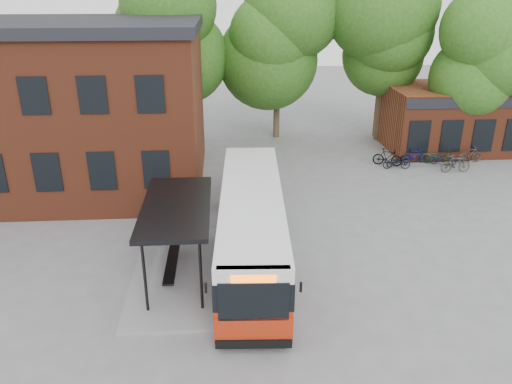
{
  "coord_description": "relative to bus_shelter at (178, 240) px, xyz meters",
  "views": [
    {
      "loc": [
        -2.75,
        -17.3,
        10.09
      ],
      "look_at": [
        -1.45,
        2.05,
        2.0
      ],
      "focal_mm": 35.0,
      "sensor_mm": 36.0,
      "label": 1
    }
  ],
  "objects": [
    {
      "name": "tree_2",
      "position": [
        12.5,
        17.0,
        4.05
      ],
      "size": [
        7.92,
        7.92,
        11.0
      ],
      "primitive_type": null,
      "color": "#275516",
      "rests_on": "ground"
    },
    {
      "name": "bicycle_5",
      "position": [
        15.08,
        10.03,
        -0.92
      ],
      "size": [
        1.77,
        0.56,
        1.05
      ],
      "primitive_type": "imported",
      "rotation": [
        0.0,
        0.0,
        1.61
      ],
      "color": "#423B37",
      "rests_on": "ground"
    },
    {
      "name": "city_bus",
      "position": [
        2.75,
        1.01,
        -0.02
      ],
      "size": [
        2.94,
        11.34,
        2.85
      ],
      "primitive_type": null,
      "rotation": [
        0.0,
        0.0,
        -0.05
      ],
      "color": "#A0240C",
      "rests_on": "ground"
    },
    {
      "name": "station_building",
      "position": [
        -8.5,
        10.0,
        2.8
      ],
      "size": [
        18.4,
        10.4,
        8.5
      ],
      "primitive_type": null,
      "color": "brown",
      "rests_on": "ground"
    },
    {
      "name": "bicycle_0",
      "position": [
        11.87,
        10.82,
        -1.03
      ],
      "size": [
        1.65,
        0.72,
        0.84
      ],
      "primitive_type": "imported",
      "rotation": [
        0.0,
        0.0,
        1.47
      ],
      "color": "black",
      "rests_on": "ground"
    },
    {
      "name": "bicycle_7",
      "position": [
        16.68,
        11.59,
        -0.93
      ],
      "size": [
        1.78,
        0.83,
        1.03
      ],
      "primitive_type": "imported",
      "rotation": [
        0.0,
        0.0,
        1.78
      ],
      "color": "#383229",
      "rests_on": "ground"
    },
    {
      "name": "tree_3",
      "position": [
        17.5,
        13.0,
        3.19
      ],
      "size": [
        7.04,
        7.04,
        9.28
      ],
      "primitive_type": null,
      "color": "#275516",
      "rests_on": "ground"
    },
    {
      "name": "bicycle_4",
      "position": [
        14.6,
        11.43,
        -0.96
      ],
      "size": [
        1.98,
        1.33,
        0.99
      ],
      "primitive_type": "imported",
      "rotation": [
        0.0,
        0.0,
        1.17
      ],
      "color": "#123B1D",
      "rests_on": "ground"
    },
    {
      "name": "ground",
      "position": [
        4.5,
        1.0,
        -1.45
      ],
      "size": [
        100.0,
        100.0,
        0.0
      ],
      "primitive_type": "plane",
      "color": "slate"
    },
    {
      "name": "bicycle_6",
      "position": [
        14.92,
        11.38,
        -1.04
      ],
      "size": [
        1.65,
        1.01,
        0.82
      ],
      "primitive_type": "imported",
      "rotation": [
        0.0,
        0.0,
        1.25
      ],
      "color": "#10214F",
      "rests_on": "ground"
    },
    {
      "name": "bike_rail",
      "position": [
        13.78,
        11.0,
        -1.26
      ],
      "size": [
        5.2,
        0.1,
        0.38
      ],
      "primitive_type": null,
      "color": "black",
      "rests_on": "ground"
    },
    {
      "name": "bus_shelter",
      "position": [
        0.0,
        0.0,
        0.0
      ],
      "size": [
        3.6,
        7.0,
        2.9
      ],
      "primitive_type": null,
      "color": "black",
      "rests_on": "ground"
    },
    {
      "name": "tree_0",
      "position": [
        -1.5,
        17.0,
        4.05
      ],
      "size": [
        7.92,
        7.92,
        11.0
      ],
      "primitive_type": null,
      "color": "#275516",
      "rests_on": "ground"
    },
    {
      "name": "bicycle_2",
      "position": [
        12.12,
        11.26,
        -1.02
      ],
      "size": [
        1.75,
        1.07,
        0.87
      ],
      "primitive_type": "imported",
      "rotation": [
        0.0,
        0.0,
        1.89
      ],
      "color": "#222227",
      "rests_on": "ground"
    },
    {
      "name": "shop_row",
      "position": [
        19.5,
        15.0,
        0.55
      ],
      "size": [
        14.0,
        6.2,
        4.0
      ],
      "primitive_type": null,
      "color": "brown",
      "rests_on": "ground"
    },
    {
      "name": "bicycle_1",
      "position": [
        11.53,
        11.47,
        -0.92
      ],
      "size": [
        1.81,
        1.1,
        1.05
      ],
      "primitive_type": "imported",
      "rotation": [
        0.0,
        0.0,
        1.2
      ],
      "color": "black",
      "rests_on": "ground"
    },
    {
      "name": "bicycle_3",
      "position": [
        13.3,
        11.79,
        -0.98
      ],
      "size": [
        1.56,
        0.46,
        0.93
      ],
      "primitive_type": "imported",
      "rotation": [
        0.0,
        0.0,
        1.59
      ],
      "color": "#0D1250",
      "rests_on": "ground"
    },
    {
      "name": "tree_1",
      "position": [
        5.5,
        18.0,
        3.75
      ],
      "size": [
        7.92,
        7.92,
        10.4
      ],
      "primitive_type": null,
      "color": "#275516",
      "rests_on": "ground"
    }
  ]
}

